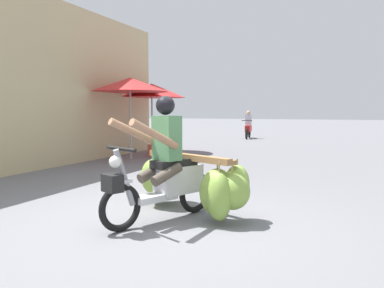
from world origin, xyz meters
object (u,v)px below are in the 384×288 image
object	(u,v)px
motorbike_distant_ahead_left	(248,127)
market_umbrella_further_along	(152,91)
motorbike_main_loaded	(182,180)
produce_crate	(159,150)
market_umbrella_near_shop	(130,85)

from	to	relation	value
motorbike_distant_ahead_left	market_umbrella_further_along	bearing A→B (deg)	-99.53
motorbike_distant_ahead_left	market_umbrella_further_along	xyz separation A→B (m)	(-1.29, -7.65, 1.49)
motorbike_distant_ahead_left	market_umbrella_further_along	size ratio (longest dim) A/B	0.71
motorbike_main_loaded	produce_crate	bearing A→B (deg)	120.63
motorbike_main_loaded	market_umbrella_further_along	xyz separation A→B (m)	(-4.10, 6.60, 1.59)
market_umbrella_near_shop	market_umbrella_further_along	distance (m)	1.80
motorbike_main_loaded	motorbike_distant_ahead_left	xyz separation A→B (m)	(-2.81, 14.25, 0.10)
motorbike_main_loaded	produce_crate	distance (m)	6.77
motorbike_distant_ahead_left	produce_crate	xyz separation A→B (m)	(-0.63, -8.43, -0.39)
market_umbrella_near_shop	market_umbrella_further_along	bearing A→B (deg)	98.91
motorbike_main_loaded	market_umbrella_further_along	world-z (taller)	market_umbrella_further_along
motorbike_main_loaded	market_umbrella_near_shop	xyz separation A→B (m)	(-3.82, 4.82, 1.66)
market_umbrella_further_along	produce_crate	world-z (taller)	market_umbrella_further_along
market_umbrella_further_along	market_umbrella_near_shop	bearing A→B (deg)	-81.09
motorbike_main_loaded	market_umbrella_near_shop	world-z (taller)	market_umbrella_near_shop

